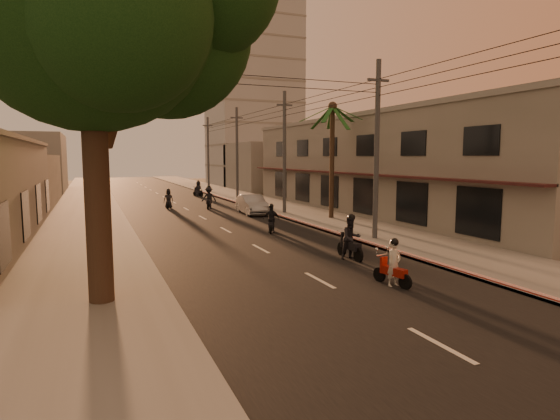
# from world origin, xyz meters

# --- Properties ---
(ground) EXTENTS (160.00, 160.00, 0.00)m
(ground) POSITION_xyz_m (0.00, 0.00, 0.00)
(ground) COLOR #383023
(ground) RESTS_ON ground
(road) EXTENTS (10.00, 140.00, 0.02)m
(road) POSITION_xyz_m (0.00, 20.00, 0.01)
(road) COLOR black
(road) RESTS_ON ground
(sidewalk_right) EXTENTS (5.00, 140.00, 0.12)m
(sidewalk_right) POSITION_xyz_m (7.50, 20.00, 0.06)
(sidewalk_right) COLOR slate
(sidewalk_right) RESTS_ON ground
(sidewalk_left) EXTENTS (5.00, 140.00, 0.12)m
(sidewalk_left) POSITION_xyz_m (-7.50, 20.00, 0.06)
(sidewalk_left) COLOR slate
(sidewalk_left) RESTS_ON ground
(curb_stripe) EXTENTS (0.20, 60.00, 0.20)m
(curb_stripe) POSITION_xyz_m (5.10, 15.00, 0.10)
(curb_stripe) COLOR red
(curb_stripe) RESTS_ON ground
(shophouse_row) EXTENTS (8.80, 34.20, 7.30)m
(shophouse_row) POSITION_xyz_m (13.95, 18.00, 3.65)
(shophouse_row) COLOR gray
(shophouse_row) RESTS_ON ground
(distant_tower) EXTENTS (12.10, 12.10, 28.00)m
(distant_tower) POSITION_xyz_m (16.00, 56.00, 14.00)
(distant_tower) COLOR #B7B5B2
(distant_tower) RESTS_ON ground
(broadleaf_tree) EXTENTS (9.60, 8.70, 12.10)m
(broadleaf_tree) POSITION_xyz_m (-6.61, 2.14, 8.48)
(broadleaf_tree) COLOR black
(broadleaf_tree) RESTS_ON ground
(palm_tree) EXTENTS (5.00, 5.00, 8.20)m
(palm_tree) POSITION_xyz_m (8.00, 16.00, 7.15)
(palm_tree) COLOR black
(palm_tree) RESTS_ON ground
(utility_poles) EXTENTS (1.20, 48.26, 9.00)m
(utility_poles) POSITION_xyz_m (6.20, 20.00, 6.54)
(utility_poles) COLOR #38383A
(utility_poles) RESTS_ON ground
(filler_right) EXTENTS (8.00, 14.00, 6.00)m
(filler_right) POSITION_xyz_m (14.00, 45.00, 3.00)
(filler_right) COLOR gray
(filler_right) RESTS_ON ground
(filler_left_near) EXTENTS (8.00, 14.00, 4.40)m
(filler_left_near) POSITION_xyz_m (-14.00, 34.00, 2.20)
(filler_left_near) COLOR gray
(filler_left_near) RESTS_ON ground
(filler_left_far) EXTENTS (8.00, 14.00, 7.00)m
(filler_left_far) POSITION_xyz_m (-14.00, 52.00, 3.50)
(filler_left_far) COLOR gray
(filler_left_far) RESTS_ON ground
(scooter_red) EXTENTS (0.76, 1.62, 1.61)m
(scooter_red) POSITION_xyz_m (1.94, 0.49, 0.71)
(scooter_red) COLOR black
(scooter_red) RESTS_ON ground
(scooter_mid_a) EXTENTS (0.88, 1.94, 1.91)m
(scooter_mid_a) POSITION_xyz_m (2.73, 4.54, 0.86)
(scooter_mid_a) COLOR black
(scooter_mid_a) RESTS_ON ground
(scooter_mid_b) EXTENTS (1.20, 1.58, 1.65)m
(scooter_mid_b) POSITION_xyz_m (2.13, 12.16, 0.76)
(scooter_mid_b) COLOR black
(scooter_mid_b) RESTS_ON ground
(scooter_far_a) EXTENTS (1.00, 1.66, 1.66)m
(scooter_far_a) POSITION_xyz_m (-1.26, 26.91, 0.75)
(scooter_far_a) COLOR black
(scooter_far_a) RESTS_ON ground
(scooter_far_b) EXTENTS (1.64, 1.88, 1.95)m
(scooter_far_b) POSITION_xyz_m (1.77, 25.42, 0.90)
(scooter_far_b) COLOR black
(scooter_far_b) RESTS_ON ground
(parked_car) EXTENTS (2.03, 4.56, 1.45)m
(parked_car) POSITION_xyz_m (3.92, 20.76, 0.72)
(parked_car) COLOR #96989D
(parked_car) RESTS_ON ground
(scooter_far_c) EXTENTS (1.16, 1.69, 1.74)m
(scooter_far_c) POSITION_xyz_m (3.55, 37.67, 0.80)
(scooter_far_c) COLOR black
(scooter_far_c) RESTS_ON ground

